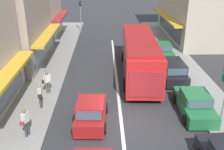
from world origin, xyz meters
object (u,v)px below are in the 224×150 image
at_px(city_bus, 139,53).
at_px(pedestrian_with_handbag_near, 25,121).
at_px(traffic_light_downstreet, 81,11).
at_px(parked_sedan_kerb_second, 194,104).
at_px(hatchback_adjacent_lane_lead, 91,112).
at_px(parked_wagon_kerb_third, 172,70).
at_px(parked_sedan_kerb_rear, 162,51).
at_px(pedestrian_far_walker, 40,94).
at_px(pedestrian_browsing_midblock, 47,81).

relative_size(city_bus, pedestrian_with_handbag_near, 6.72).
bearing_deg(traffic_light_downstreet, parked_sedan_kerb_second, -67.66).
bearing_deg(hatchback_adjacent_lane_lead, city_bus, 62.96).
bearing_deg(parked_wagon_kerb_third, parked_sedan_kerb_rear, 86.33).
bearing_deg(hatchback_adjacent_lane_lead, parked_sedan_kerb_second, 7.97).
bearing_deg(parked_wagon_kerb_third, traffic_light_downstreet, 118.45).
bearing_deg(city_bus, parked_sedan_kerb_second, -67.28).
height_order(hatchback_adjacent_lane_lead, pedestrian_far_walker, pedestrian_far_walker).
bearing_deg(hatchback_adjacent_lane_lead, pedestrian_far_walker, 152.90).
distance_m(hatchback_adjacent_lane_lead, parked_wagon_kerb_third, 8.76).
height_order(traffic_light_downstreet, pedestrian_far_walker, traffic_light_downstreet).
xyz_separation_m(hatchback_adjacent_lane_lead, parked_sedan_kerb_rear, (6.53, 11.52, -0.05)).
relative_size(parked_sedan_kerb_rear, traffic_light_downstreet, 1.01).
relative_size(parked_wagon_kerb_third, pedestrian_far_walker, 2.77).
bearing_deg(pedestrian_far_walker, parked_sedan_kerb_second, -4.71).
bearing_deg(city_bus, hatchback_adjacent_lane_lead, -117.04).
bearing_deg(pedestrian_with_handbag_near, parked_sedan_kerb_second, 12.97).
height_order(parked_sedan_kerb_second, parked_sedan_kerb_rear, same).
xyz_separation_m(parked_sedan_kerb_second, parked_sedan_kerb_rear, (0.20, 10.63, 0.00)).
relative_size(parked_sedan_kerb_rear, pedestrian_far_walker, 2.60).
height_order(parked_wagon_kerb_third, traffic_light_downstreet, traffic_light_downstreet).
bearing_deg(parked_sedan_kerb_second, traffic_light_downstreet, 112.34).
xyz_separation_m(parked_wagon_kerb_third, parked_sedan_kerb_rear, (0.34, 5.31, -0.08)).
bearing_deg(city_bus, parked_wagon_kerb_third, -21.88).
height_order(parked_wagon_kerb_third, pedestrian_far_walker, pedestrian_far_walker).
distance_m(parked_sedan_kerb_second, pedestrian_browsing_midblock, 9.99).
relative_size(parked_wagon_kerb_third, pedestrian_browsing_midblock, 2.77).
distance_m(parked_sedan_kerb_rear, pedestrian_far_walker, 13.90).
height_order(hatchback_adjacent_lane_lead, pedestrian_browsing_midblock, pedestrian_browsing_midblock).
relative_size(parked_sedan_kerb_rear, pedestrian_with_handbag_near, 2.60).
relative_size(parked_wagon_kerb_third, parked_sedan_kerb_rear, 1.07).
bearing_deg(parked_sedan_kerb_rear, pedestrian_with_handbag_near, -127.59).
distance_m(city_bus, traffic_light_downstreet, 15.81).
bearing_deg(pedestrian_far_walker, parked_sedan_kerb_rear, 45.08).
height_order(parked_wagon_kerb_third, pedestrian_browsing_midblock, pedestrian_browsing_midblock).
bearing_deg(parked_sedan_kerb_second, hatchback_adjacent_lane_lead, -172.03).
xyz_separation_m(traffic_light_downstreet, pedestrian_with_handbag_near, (-1.10, -23.18, -1.79)).
bearing_deg(parked_sedan_kerb_second, parked_sedan_kerb_rear, 88.91).
xyz_separation_m(parked_sedan_kerb_second, traffic_light_downstreet, (-8.60, 20.94, 2.19)).
distance_m(pedestrian_with_handbag_near, pedestrian_far_walker, 3.03).
height_order(parked_sedan_kerb_rear, pedestrian_far_walker, pedestrian_far_walker).
relative_size(pedestrian_with_handbag_near, pedestrian_far_walker, 1.00).
xyz_separation_m(traffic_light_downstreet, pedestrian_browsing_midblock, (-0.97, -18.12, -1.79)).
bearing_deg(pedestrian_browsing_midblock, pedestrian_with_handbag_near, -91.48).
bearing_deg(traffic_light_downstreet, parked_wagon_kerb_third, -61.55).
height_order(parked_sedan_kerb_second, pedestrian_browsing_midblock, pedestrian_browsing_midblock).
bearing_deg(pedestrian_browsing_midblock, pedestrian_far_walker, -91.06).
distance_m(traffic_light_downstreet, pedestrian_with_handbag_near, 23.27).
distance_m(parked_sedan_kerb_rear, pedestrian_with_handbag_near, 16.24).
bearing_deg(traffic_light_downstreet, city_bus, -67.83).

